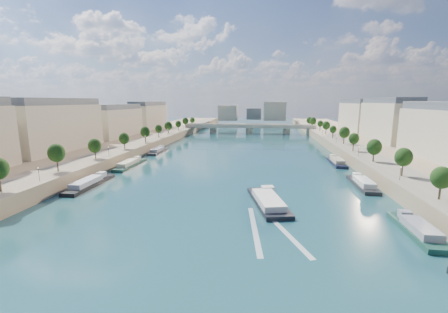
# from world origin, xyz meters

# --- Properties ---
(ground) EXTENTS (700.00, 700.00, 0.00)m
(ground) POSITION_xyz_m (0.00, 100.00, 0.00)
(ground) COLOR #0B2B32
(ground) RESTS_ON ground
(quay_left) EXTENTS (44.00, 520.00, 5.00)m
(quay_left) POSITION_xyz_m (-72.00, 100.00, 2.50)
(quay_left) COLOR #9E8460
(quay_left) RESTS_ON ground
(quay_right) EXTENTS (44.00, 520.00, 5.00)m
(quay_right) POSITION_xyz_m (72.00, 100.00, 2.50)
(quay_right) COLOR #9E8460
(quay_right) RESTS_ON ground
(pave_left) EXTENTS (14.00, 520.00, 0.10)m
(pave_left) POSITION_xyz_m (-57.00, 100.00, 5.05)
(pave_left) COLOR gray
(pave_left) RESTS_ON quay_left
(pave_right) EXTENTS (14.00, 520.00, 0.10)m
(pave_right) POSITION_xyz_m (57.00, 100.00, 5.05)
(pave_right) COLOR gray
(pave_right) RESTS_ON quay_right
(trees_left) EXTENTS (4.80, 268.80, 8.26)m
(trees_left) POSITION_xyz_m (-55.00, 102.00, 10.48)
(trees_left) COLOR #382B1E
(trees_left) RESTS_ON ground
(trees_right) EXTENTS (4.80, 268.80, 8.26)m
(trees_right) POSITION_xyz_m (55.00, 110.00, 10.48)
(trees_right) COLOR #382B1E
(trees_right) RESTS_ON ground
(lamps_left) EXTENTS (0.36, 200.36, 4.28)m
(lamps_left) POSITION_xyz_m (-52.50, 90.00, 7.78)
(lamps_left) COLOR black
(lamps_left) RESTS_ON ground
(lamps_right) EXTENTS (0.36, 200.36, 4.28)m
(lamps_right) POSITION_xyz_m (52.50, 105.00, 7.78)
(lamps_right) COLOR black
(lamps_right) RESTS_ON ground
(buildings_left) EXTENTS (16.00, 226.00, 23.20)m
(buildings_left) POSITION_xyz_m (-85.00, 112.00, 16.45)
(buildings_left) COLOR #BEAE92
(buildings_left) RESTS_ON ground
(buildings_right) EXTENTS (16.00, 226.00, 23.20)m
(buildings_right) POSITION_xyz_m (85.00, 112.00, 16.45)
(buildings_right) COLOR #BEAE92
(buildings_right) RESTS_ON ground
(skyline) EXTENTS (79.00, 42.00, 22.00)m
(skyline) POSITION_xyz_m (3.19, 319.52, 14.66)
(skyline) COLOR #BEAE92
(skyline) RESTS_ON ground
(bridge) EXTENTS (112.00, 12.00, 8.15)m
(bridge) POSITION_xyz_m (0.00, 215.34, 5.08)
(bridge) COLOR #C1B79E
(bridge) RESTS_ON ground
(tour_barge) EXTENTS (12.66, 25.70, 3.57)m
(tour_barge) POSITION_xyz_m (13.82, 33.24, 0.88)
(tour_barge) COLOR black
(tour_barge) RESTS_ON ground
(wake) EXTENTS (13.61, 25.97, 0.04)m
(wake) POSITION_xyz_m (13.82, 16.56, 0.02)
(wake) COLOR silver
(wake) RESTS_ON ground
(moored_barges_left) EXTENTS (5.00, 158.10, 3.60)m
(moored_barges_left) POSITION_xyz_m (-45.50, 49.29, 0.84)
(moored_barges_left) COLOR #1B1A39
(moored_barges_left) RESTS_ON ground
(moored_barges_right) EXTENTS (5.00, 126.58, 3.60)m
(moored_barges_right) POSITION_xyz_m (45.50, 37.38, 0.84)
(moored_barges_right) COLOR black
(moored_barges_right) RESTS_ON ground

